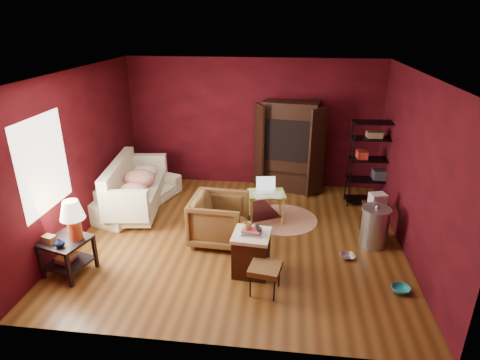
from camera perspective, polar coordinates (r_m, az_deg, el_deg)
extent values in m
cube|color=brown|center=(7.09, -0.20, -8.18)|extent=(5.50, 5.00, 0.02)
cube|color=white|center=(6.16, -0.23, 15.04)|extent=(5.50, 5.00, 0.02)
cube|color=#4B0A13|center=(8.88, 1.82, 8.03)|extent=(5.50, 0.02, 2.80)
cube|color=#4B0A13|center=(4.25, -4.49, -8.84)|extent=(5.50, 0.02, 2.80)
cube|color=#4B0A13|center=(7.35, -22.13, 3.29)|extent=(0.02, 5.00, 2.80)
cube|color=#4B0A13|center=(6.75, 23.73, 1.42)|extent=(0.02, 5.00, 2.80)
cube|color=white|center=(6.47, -26.22, 2.02)|extent=(0.02, 1.20, 1.40)
imported|color=white|center=(8.22, -14.54, -1.27)|extent=(1.22, 2.13, 0.80)
imported|color=black|center=(6.76, -2.99, -5.33)|extent=(0.88, 0.94, 0.91)
imported|color=silver|center=(6.69, 15.08, -9.80)|extent=(0.24, 0.08, 0.24)
imported|color=teal|center=(6.19, 22.00, -13.57)|extent=(0.26, 0.11, 0.26)
imported|color=#0C183D|center=(6.25, -24.26, -8.16)|extent=(0.14, 0.14, 0.13)
imported|color=#DBBB6B|center=(5.81, 1.01, -6.40)|extent=(0.16, 0.14, 0.13)
cube|color=black|center=(6.45, -23.55, -7.99)|extent=(0.72, 0.72, 0.04)
cube|color=black|center=(6.63, -23.07, -10.72)|extent=(0.68, 0.68, 0.03)
cube|color=black|center=(6.61, -26.46, -10.42)|extent=(0.06, 0.06, 0.55)
cube|color=black|center=(6.26, -23.14, -11.74)|extent=(0.06, 0.06, 0.55)
cube|color=black|center=(6.90, -23.25, -8.41)|extent=(0.06, 0.06, 0.55)
cube|color=black|center=(6.56, -19.92, -9.53)|extent=(0.06, 0.06, 0.55)
cylinder|color=#DB5C28|center=(6.34, -22.44, -6.40)|extent=(0.24, 0.24, 0.33)
cone|color=#F2E5C6|center=(6.21, -22.85, -3.93)|extent=(0.43, 0.43, 0.27)
cube|color=#938050|center=(6.43, -25.51, -7.64)|extent=(0.20, 0.16, 0.12)
cube|color=#D63543|center=(6.64, -23.43, -10.28)|extent=(0.28, 0.32, 0.03)
cube|color=#3593D6|center=(6.61, -23.42, -10.05)|extent=(0.28, 0.32, 0.03)
cube|color=#F1C850|center=(6.59, -23.40, -9.82)|extent=(0.28, 0.32, 0.03)
cube|color=white|center=(8.23, -14.23, -2.06)|extent=(1.08, 2.06, 0.41)
cube|color=white|center=(8.21, -16.86, -0.27)|extent=(0.44, 1.97, 0.83)
cube|color=white|center=(7.27, -16.07, -3.62)|extent=(0.84, 0.29, 0.57)
cube|color=white|center=(9.03, -13.01, 1.83)|extent=(0.84, 0.29, 0.57)
ellipsoid|color=red|center=(7.58, -15.01, -1.55)|extent=(0.60, 0.60, 0.29)
ellipsoid|color=red|center=(8.08, -14.10, 0.21)|extent=(0.67, 0.67, 0.33)
ellipsoid|color=white|center=(8.56, -13.33, 1.26)|extent=(0.56, 0.56, 0.27)
cube|color=#411F0F|center=(6.06, 1.61, -10.57)|extent=(0.54, 0.54, 0.60)
cube|color=white|center=(5.89, 1.65, -7.87)|extent=(0.58, 0.58, 0.06)
cube|color=beige|center=(5.87, 1.65, -7.53)|extent=(0.31, 0.25, 0.02)
cube|color=teal|center=(5.85, 1.65, -7.32)|extent=(0.29, 0.22, 0.02)
cube|color=#C84B4C|center=(5.84, 1.66, -7.11)|extent=(0.30, 0.25, 0.02)
cube|color=black|center=(5.85, 2.59, -6.83)|extent=(0.10, 0.19, 0.02)
cube|color=black|center=(5.63, 3.61, -12.41)|extent=(0.48, 0.48, 0.08)
cube|color=black|center=(5.66, 3.59, -12.85)|extent=(0.43, 0.43, 0.02)
cylinder|color=black|center=(5.66, 1.45, -14.86)|extent=(0.02, 0.02, 0.34)
cylinder|color=black|center=(5.60, 4.87, -15.40)|extent=(0.02, 0.02, 0.34)
cylinder|color=black|center=(5.92, 2.32, -12.98)|extent=(0.02, 0.02, 0.34)
cylinder|color=black|center=(5.86, 5.57, -13.47)|extent=(0.02, 0.02, 0.34)
cylinder|color=beige|center=(7.70, 6.19, -5.56)|extent=(1.55, 1.55, 0.01)
cube|color=#4B1414|center=(7.86, 0.62, -4.73)|extent=(1.46, 1.29, 0.01)
cube|color=#E0FF74|center=(7.40, 3.79, -1.95)|extent=(0.74, 0.57, 0.03)
cylinder|color=#E0FF74|center=(7.32, 1.65, -4.59)|extent=(0.05, 0.05, 0.56)
cylinder|color=#E0FF74|center=(7.39, 6.13, -4.46)|extent=(0.05, 0.05, 0.56)
cylinder|color=#E0FF74|center=(7.66, 1.43, -3.31)|extent=(0.05, 0.05, 0.56)
cylinder|color=#E0FF74|center=(7.72, 5.71, -3.20)|extent=(0.05, 0.05, 0.56)
cube|color=white|center=(7.42, 3.76, -1.67)|extent=(0.39, 0.30, 0.02)
cube|color=silver|center=(7.48, 3.68, -0.42)|extent=(0.36, 0.14, 0.24)
cube|color=white|center=(7.28, 2.85, -2.20)|extent=(0.34, 0.40, 0.00)
cube|color=white|center=(7.32, 5.09, -2.11)|extent=(0.23, 0.33, 0.00)
cube|color=black|center=(8.76, 7.11, 4.80)|extent=(1.23, 0.81, 1.96)
cube|color=black|center=(8.60, 7.05, 5.92)|extent=(1.00, 0.62, 0.88)
cube|color=black|center=(8.61, 2.70, 4.65)|extent=(0.24, 0.44, 1.86)
cube|color=black|center=(8.41, 10.90, 3.81)|extent=(0.37, 0.36, 1.86)
cube|color=#292A2D|center=(8.68, 7.08, 5.35)|extent=(0.72, 0.62, 0.54)
cube|color=black|center=(8.43, 6.75, 4.86)|extent=(0.51, 0.10, 0.41)
cube|color=black|center=(8.88, 6.90, 1.53)|extent=(1.01, 0.67, 0.05)
cylinder|color=black|center=(8.12, 15.63, 1.84)|extent=(0.02, 0.02, 1.73)
cylinder|color=black|center=(8.34, 21.03, 1.70)|extent=(0.02, 0.02, 1.73)
cylinder|color=black|center=(8.44, 15.15, 2.67)|extent=(0.02, 0.02, 1.73)
cylinder|color=black|center=(8.65, 20.36, 2.51)|extent=(0.02, 0.02, 1.73)
cube|color=black|center=(8.66, 17.47, -2.58)|extent=(0.87, 0.43, 0.02)
cube|color=black|center=(8.49, 17.81, 0.06)|extent=(0.87, 0.43, 0.02)
cube|color=black|center=(8.35, 18.15, 2.81)|extent=(0.87, 0.43, 0.02)
cube|color=black|center=(8.22, 18.51, 5.64)|extent=(0.87, 0.43, 0.02)
cube|color=black|center=(8.14, 18.78, 7.77)|extent=(0.87, 0.43, 0.02)
cube|color=maroon|center=(8.27, 16.95, 3.47)|extent=(0.21, 0.25, 0.15)
cube|color=#34333F|center=(8.51, 19.14, 0.76)|extent=(0.26, 0.26, 0.19)
cube|color=#7F6B4C|center=(8.20, 18.57, 6.15)|extent=(0.30, 0.21, 0.12)
cube|color=black|center=(7.38, 18.90, -3.33)|extent=(0.47, 0.47, 0.04)
cube|color=black|center=(7.30, 18.10, -5.93)|extent=(0.05, 0.05, 0.55)
cube|color=black|center=(7.45, 20.30, -5.64)|extent=(0.05, 0.05, 0.55)
cube|color=black|center=(7.55, 16.99, -4.81)|extent=(0.05, 0.05, 0.55)
cube|color=black|center=(7.69, 19.14, -4.56)|extent=(0.05, 0.05, 0.55)
cube|color=silver|center=(7.33, 19.00, -2.53)|extent=(0.31, 0.28, 0.19)
cylinder|color=#B5B9BD|center=(7.07, 18.54, -6.49)|extent=(0.52, 0.52, 0.65)
cylinder|color=#B5B9BD|center=(6.91, 18.88, -3.97)|extent=(0.57, 0.57, 0.04)
sphere|color=#B5B9BD|center=(6.89, 18.93, -3.65)|extent=(0.08, 0.08, 0.06)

